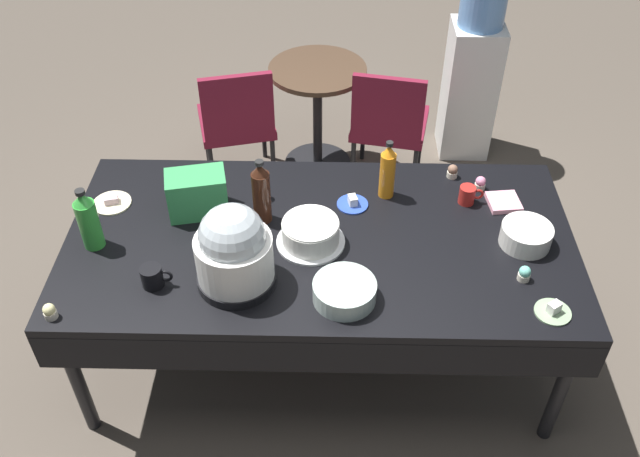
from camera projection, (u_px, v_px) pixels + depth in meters
ground at (320, 347)px, 3.47m from camera, size 9.00×9.00×0.00m
potluck_table at (320, 248)px, 3.01m from camera, size 2.20×1.10×0.75m
frosted_layer_cake at (311, 233)px, 2.91m from camera, size 0.29×0.29×0.12m
slow_cooker at (234, 250)px, 2.66m from camera, size 0.32×0.32×0.38m
glass_salad_bowl at (344, 291)px, 2.67m from camera, size 0.25×0.25×0.08m
ceramic_snack_bowl at (526, 235)px, 2.91m from camera, size 0.22×0.22×0.09m
dessert_plate_sage at (553, 311)px, 2.64m from camera, size 0.14×0.14×0.05m
dessert_plate_cobalt at (353, 203)px, 3.12m from camera, size 0.14×0.14×0.05m
dessert_plate_cream at (112, 202)px, 3.13m from camera, size 0.18×0.18×0.04m
cupcake_lemon at (265, 193)px, 3.15m from camera, size 0.05×0.05×0.07m
cupcake_mint at (452, 171)px, 3.27m from camera, size 0.05×0.05×0.07m
cupcake_berry at (524, 274)px, 2.76m from camera, size 0.05×0.05×0.07m
cupcake_cocoa at (50, 311)px, 2.61m from camera, size 0.05×0.05×0.07m
cupcake_vanilla at (480, 183)px, 3.20m from camera, size 0.05×0.05×0.07m
soda_bottle_cola at (261, 193)px, 2.96m from camera, size 0.08×0.08×0.32m
soda_bottle_lime_soda at (88, 220)px, 2.84m from camera, size 0.09×0.09×0.29m
soda_bottle_orange_juice at (387, 171)px, 3.10m from camera, size 0.07×0.07×0.29m
coffee_mug_black at (153, 277)px, 2.73m from camera, size 0.13×0.09×0.09m
coffee_mug_red at (468, 195)px, 3.12m from camera, size 0.11×0.07×0.09m
soda_carton at (197, 193)px, 3.03m from camera, size 0.29×0.21×0.20m
paper_napkin_stack at (504, 202)px, 3.13m from camera, size 0.16×0.16×0.02m
maroon_chair_left at (237, 119)px, 4.14m from camera, size 0.53×0.53×0.85m
maroon_chair_right at (389, 121)px, 4.13m from camera, size 0.52×0.52×0.85m
round_cafe_table at (318, 100)px, 4.30m from camera, size 0.60×0.60×0.72m
water_cooler at (472, 71)px, 4.39m from camera, size 0.32×0.32×1.24m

